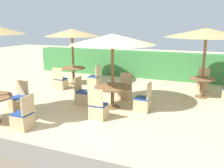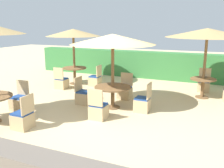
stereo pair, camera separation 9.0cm
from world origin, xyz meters
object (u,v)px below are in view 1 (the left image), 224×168
parasol_back_left (72,33)px  round_table_center (113,91)px  round_table_back_left (73,71)px  parasol_center (113,39)px  patio_chair_back_left_east (94,80)px  patio_chair_front_left_north (19,102)px  patio_chair_back_right_north (203,85)px  patio_chair_center_south (99,110)px  patio_chair_center_west (83,96)px  round_table_back_right (202,83)px  patio_chair_center_north (124,92)px  patio_chair_center_east (143,103)px  parasol_back_right (206,33)px  patio_chair_back_left_south (61,83)px  patio_chair_front_left_east (23,119)px

parasol_back_left → round_table_center: bearing=-39.4°
round_table_back_left → parasol_center: bearing=-39.4°
parasol_center → patio_chair_back_left_east: size_ratio=2.87×
round_table_back_left → patio_chair_front_left_north: patio_chair_front_left_north is taller
patio_chair_back_right_north → patio_chair_center_south: bearing=59.4°
patio_chair_back_right_north → parasol_back_left: bearing=9.8°
parasol_center → patio_chair_center_west: size_ratio=2.87×
patio_chair_center_south → round_table_back_right: patio_chair_center_south is taller
parasol_center → parasol_back_left: parasol_back_left is taller
parasol_center → patio_chair_front_left_north: bearing=-152.8°
parasol_center → patio_chair_center_north: bearing=89.6°
patio_chair_center_north → parasol_back_left: (-2.92, 1.27, 2.04)m
patio_chair_center_east → patio_chair_back_left_east: 3.73m
patio_chair_center_south → parasol_back_left: size_ratio=0.38×
parasol_center → parasol_back_right: bearing=42.3°
patio_chair_front_left_north → parasol_back_right: bearing=-144.6°
round_table_back_left → patio_chair_back_left_south: 1.03m
parasol_back_right → patio_chair_back_left_south: parasol_back_right is taller
parasol_center → parasol_back_right: parasol_back_right is taller
patio_chair_center_north → patio_chair_front_left_north: 3.65m
patio_chair_back_left_south → parasol_center: bearing=-25.6°
round_table_center → patio_chair_center_south: size_ratio=1.28×
patio_chair_back_left_east → patio_chair_front_left_north: bearing=168.3°
patio_chair_center_north → patio_chair_back_left_east: same height
patio_chair_front_left_north → round_table_back_right: bearing=-144.6°
round_table_back_right → patio_chair_front_left_east: bearing=-130.4°
parasol_center → round_table_back_left: 4.11m
round_table_center → patio_chair_back_left_east: size_ratio=1.28×
patio_chair_center_north → patio_chair_front_left_north: bearing=43.0°
parasol_back_right → patio_chair_front_left_east: 6.72m
parasol_back_left → patio_chair_back_left_east: bearing=1.2°
round_table_back_left → patio_chair_front_left_north: 3.78m
patio_chair_center_east → parasol_back_left: bearing=59.1°
round_table_back_right → parasol_center: bearing=-137.7°
round_table_center → patio_chair_front_left_north: patio_chair_front_left_north is taller
patio_chair_center_north → round_table_back_right: bearing=-154.2°
patio_chair_center_west → patio_chair_front_left_east: 2.51m
patio_chair_center_west → parasol_back_left: 3.63m
patio_chair_center_south → patio_chair_back_right_north: same height
parasol_back_left → round_table_back_left: size_ratio=2.29×
patio_chair_front_left_east → patio_chair_center_south: bearing=-47.1°
parasol_center → patio_chair_back_left_south: parasol_center is taller
patio_chair_back_left_east → parasol_back_right: bearing=-90.4°
round_table_center → patio_chair_back_left_east: (-1.87, 2.42, -0.32)m
patio_chair_center_west → parasol_back_left: bearing=-142.8°
patio_chair_front_left_north → round_table_back_left: bearing=-86.1°
patio_chair_back_right_north → patio_chair_back_left_south: size_ratio=1.00×
patio_chair_center_west → round_table_center: bearing=89.9°
patio_chair_center_east → round_table_back_right: bearing=-34.6°
patio_chair_back_left_east → round_table_back_left: bearing=91.2°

